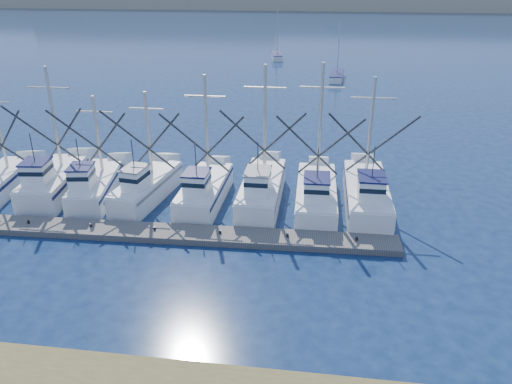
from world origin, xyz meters
The scene contains 5 objects.
ground centered at (0.00, 0.00, 0.00)m, with size 500.00×500.00×0.00m, color #0D1B3B.
floating_dock centered at (-9.69, 6.77, 0.19)m, with size 29.06×1.94×0.39m, color #5E5A54.
trawler_fleet centered at (-8.50, 11.73, 0.99)m, with size 28.80×8.99×9.36m.
sailboat_near centered at (1.75, 55.08, 0.49)m, with size 2.24×6.70×8.10m.
sailboat_far centered at (-8.63, 71.87, 0.50)m, with size 2.58×6.20×8.10m.
Camera 1 is at (-0.09, -18.61, 14.79)m, focal length 35.00 mm.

